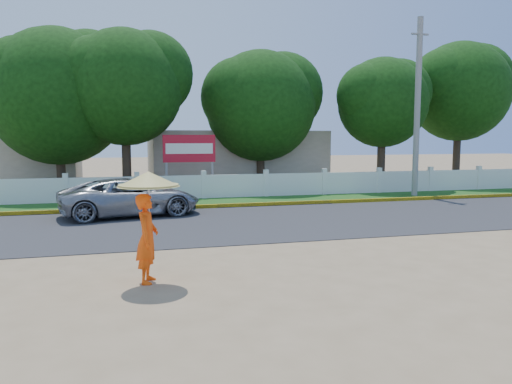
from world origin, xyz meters
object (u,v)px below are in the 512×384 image
(vehicle, at_px, (130,197))
(billboard, at_px, (189,152))
(utility_pole, at_px, (417,108))
(monk_with_parasol, at_px, (148,211))

(vehicle, relative_size, billboard, 1.68)
(vehicle, height_order, billboard, billboard)
(utility_pole, xyz_separation_m, vehicle, (-13.42, -2.70, -3.53))
(utility_pole, xyz_separation_m, billboard, (-10.54, 2.71, -2.08))
(vehicle, bearing_deg, utility_pole, -89.71)
(billboard, bearing_deg, utility_pole, -14.41)
(billboard, bearing_deg, vehicle, -118.08)
(utility_pole, bearing_deg, billboard, 165.59)
(utility_pole, xyz_separation_m, monk_with_parasol, (-13.25, -11.33, -2.79))
(utility_pole, relative_size, billboard, 2.86)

